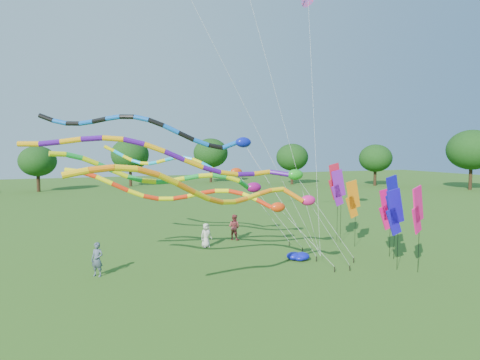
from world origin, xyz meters
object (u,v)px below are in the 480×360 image
object	(u,v)px
person_a	(206,235)
person_c	(234,227)
blue_nylon_heap	(303,255)
tube_kite_red	(202,196)
person_b	(97,259)
tube_kite_orange	(238,192)

from	to	relation	value
person_a	person_c	size ratio (longest dim) A/B	0.87
blue_nylon_heap	person_a	bearing A→B (deg)	133.34
tube_kite_red	person_b	bearing A→B (deg)	177.11
blue_nylon_heap	person_b	world-z (taller)	person_b
tube_kite_orange	person_a	xyz separation A→B (m)	(1.42, 9.56, -3.85)
tube_kite_red	tube_kite_orange	world-z (taller)	tube_kite_orange
person_a	person_b	xyz separation A→B (m)	(-6.77, -3.76, 0.08)
tube_kite_red	person_a	bearing A→B (deg)	88.28
tube_kite_red	tube_kite_orange	distance (m)	4.11
person_a	person_c	distance (m)	2.79
tube_kite_orange	person_b	distance (m)	8.74
person_b	blue_nylon_heap	bearing A→B (deg)	29.36
blue_nylon_heap	person_a	distance (m)	6.54
tube_kite_red	tube_kite_orange	xyz separation A→B (m)	(0.40, -4.05, 0.56)
person_b	person_c	xyz separation A→B (m)	(9.22, 5.10, 0.04)
tube_kite_red	blue_nylon_heap	size ratio (longest dim) A/B	7.24
person_c	blue_nylon_heap	bearing A→B (deg)	156.71
tube_kite_orange	blue_nylon_heap	xyz separation A→B (m)	(5.90, 4.82, -4.38)
blue_nylon_heap	person_a	world-z (taller)	person_a
tube_kite_orange	tube_kite_red	bearing A→B (deg)	80.46
person_a	person_c	xyz separation A→B (m)	(2.44, 1.33, 0.12)
tube_kite_red	person_a	xyz separation A→B (m)	(1.82, 5.51, -3.29)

